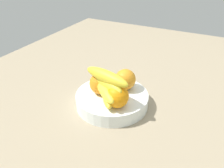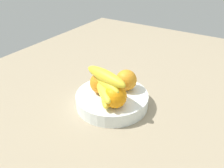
{
  "view_description": "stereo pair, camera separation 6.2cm",
  "coord_description": "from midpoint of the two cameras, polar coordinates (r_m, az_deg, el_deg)",
  "views": [
    {
      "loc": [
        -63.21,
        -28.86,
        48.35
      ],
      "look_at": [
        -3.57,
        1.56,
        8.52
      ],
      "focal_mm": 37.37,
      "sensor_mm": 36.0,
      "label": 1
    },
    {
      "loc": [
        -60.14,
        -34.26,
        48.35
      ],
      "look_at": [
        -3.57,
        1.56,
        8.52
      ],
      "focal_mm": 37.37,
      "sensor_mm": 36.0,
      "label": 2
    }
  ],
  "objects": [
    {
      "name": "banana_bunch",
      "position": [
        0.75,
        0.78,
        -0.21
      ],
      "size": [
        17.16,
        18.02,
        10.6
      ],
      "color": "yellow",
      "rests_on": "fruit_bowl"
    },
    {
      "name": "orange_front_right",
      "position": [
        0.79,
        -0.56,
        0.24
      ],
      "size": [
        7.37,
        7.37,
        7.37
      ],
      "primitive_type": "sphere",
      "color": "orange",
      "rests_on": "fruit_bowl"
    },
    {
      "name": "fruit_bowl",
      "position": [
        0.81,
        2.2,
        -3.85
      ],
      "size": [
        24.99,
        24.99,
        4.52
      ],
      "primitive_type": "cylinder",
      "color": "white",
      "rests_on": "ground_plane"
    },
    {
      "name": "ground_plane",
      "position": [
        0.85,
        4.27,
        -5.09
      ],
      "size": [
        180.0,
        140.0,
        3.0
      ],
      "primitive_type": "cube",
      "color": "gray"
    },
    {
      "name": "orange_front_left",
      "position": [
        0.81,
        5.7,
        0.91
      ],
      "size": [
        7.37,
        7.37,
        7.37
      ],
      "primitive_type": "sphere",
      "color": "orange",
      "rests_on": "fruit_bowl"
    },
    {
      "name": "orange_center",
      "position": [
        0.72,
        3.24,
        -3.11
      ],
      "size": [
        7.37,
        7.37,
        7.37
      ],
      "primitive_type": "sphere",
      "color": "orange",
      "rests_on": "fruit_bowl"
    }
  ]
}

